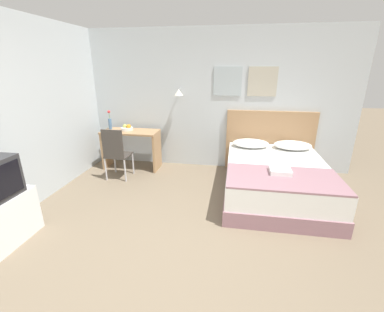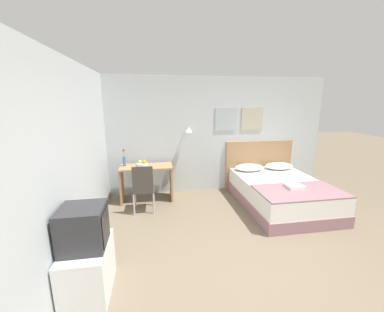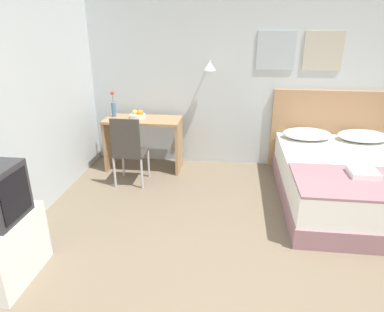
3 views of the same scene
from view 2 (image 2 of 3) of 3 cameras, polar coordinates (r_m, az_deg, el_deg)
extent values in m
plane|color=#756651|center=(3.37, 17.83, -26.35)|extent=(24.00, 24.00, 0.00)
cube|color=silver|center=(5.50, 4.54, 4.99)|extent=(5.48, 0.06, 2.65)
cube|color=#A8B7BC|center=(5.51, 8.29, 8.84)|extent=(0.52, 0.02, 0.52)
cube|color=#B7B29E|center=(5.74, 14.37, 8.74)|extent=(0.52, 0.02, 0.52)
cylinder|color=#B2B2B7|center=(5.26, -1.00, 7.12)|extent=(0.02, 0.16, 0.02)
cone|color=white|center=(5.18, -0.85, 6.46)|extent=(0.17, 0.17, 0.12)
cube|color=silver|center=(2.62, -32.82, -6.56)|extent=(0.06, 5.98, 2.65)
cube|color=gray|center=(5.25, 20.49, -10.07)|extent=(1.54, 2.10, 0.22)
cube|color=white|center=(5.15, 20.73, -7.28)|extent=(1.51, 2.06, 0.33)
cube|color=#A87F56|center=(6.00, 15.80, -1.99)|extent=(1.66, 0.06, 1.17)
ellipsoid|color=white|center=(5.58, 13.67, -2.70)|extent=(0.66, 0.44, 0.14)
ellipsoid|color=white|center=(5.90, 20.32, -2.28)|extent=(0.66, 0.44, 0.14)
cube|color=gray|center=(4.61, 24.68, -7.75)|extent=(1.49, 0.84, 0.02)
cube|color=white|center=(4.70, 23.50, -6.70)|extent=(0.28, 0.26, 0.06)
cube|color=#A87F56|center=(5.08, -11.06, -2.56)|extent=(1.09, 0.51, 0.03)
cube|color=#A87F56|center=(5.24, -16.68, -6.80)|extent=(0.04, 0.47, 0.73)
cube|color=#A87F56|center=(5.20, -5.03, -6.41)|extent=(0.04, 0.47, 0.73)
cube|color=#3D3833|center=(4.71, -11.63, -7.97)|extent=(0.41, 0.41, 0.02)
cube|color=#3D3833|center=(4.44, -11.87, -5.69)|extent=(0.38, 0.03, 0.51)
cylinder|color=#B7B7BC|center=(4.97, -13.59, -9.63)|extent=(0.03, 0.03, 0.42)
cylinder|color=#B7B7BC|center=(4.96, -9.27, -9.50)|extent=(0.03, 0.03, 0.42)
cylinder|color=#B7B7BC|center=(4.64, -13.90, -11.39)|extent=(0.03, 0.03, 0.42)
cylinder|color=#B7B7BC|center=(4.62, -9.24, -11.26)|extent=(0.03, 0.03, 0.42)
cylinder|color=silver|center=(5.10, -12.00, -2.00)|extent=(0.23, 0.23, 0.05)
sphere|color=orange|center=(5.08, -11.52, -1.46)|extent=(0.09, 0.09, 0.09)
sphere|color=#B2C156|center=(5.11, -12.51, -1.47)|extent=(0.08, 0.08, 0.08)
cylinder|color=#4C7099|center=(5.15, -16.08, -1.22)|extent=(0.07, 0.07, 0.21)
cylinder|color=#3D7538|center=(5.11, -16.20, 0.68)|extent=(0.01, 0.01, 0.14)
sphere|color=#DB3838|center=(5.10, -16.25, 1.45)|extent=(0.06, 0.06, 0.06)
cube|color=white|center=(3.12, -23.86, -23.90)|extent=(0.47, 0.68, 0.58)
cube|color=#2D2D30|center=(2.84, -24.88, -15.44)|extent=(0.45, 0.43, 0.46)
cube|color=black|center=(2.79, -20.18, -15.56)|extent=(0.01, 0.34, 0.36)
camera|label=1|loc=(1.86, 72.31, -0.77)|focal=24.00mm
camera|label=3|loc=(1.13, 69.13, 2.26)|focal=32.00mm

